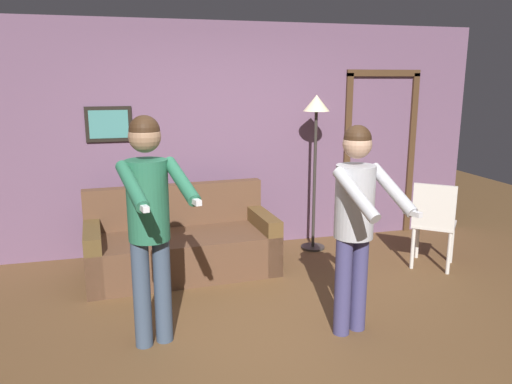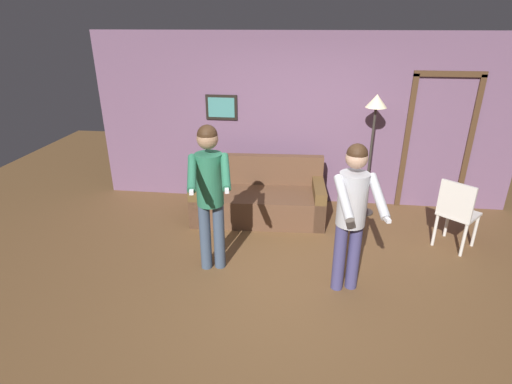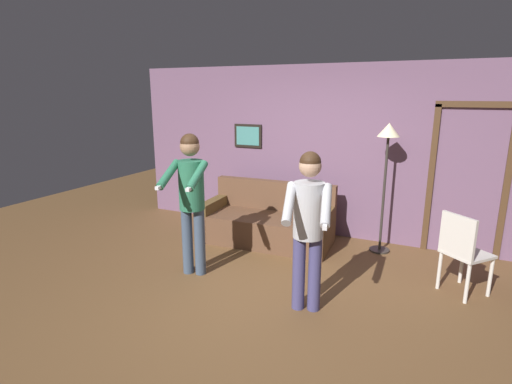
% 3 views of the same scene
% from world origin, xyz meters
% --- Properties ---
extents(ground_plane, '(12.00, 12.00, 0.00)m').
position_xyz_m(ground_plane, '(0.00, 0.00, 0.00)').
color(ground_plane, brown).
extents(back_wall_assembly, '(6.40, 0.10, 2.60)m').
position_xyz_m(back_wall_assembly, '(0.02, 2.22, 1.30)').
color(back_wall_assembly, '#6E4E69').
rests_on(back_wall_assembly, ground_plane).
extents(couch, '(1.94, 0.95, 0.87)m').
position_xyz_m(couch, '(-0.57, 1.49, 0.28)').
color(couch, brown).
rests_on(couch, ground_plane).
extents(torchiere_lamp, '(0.30, 0.30, 1.80)m').
position_xyz_m(torchiere_lamp, '(1.02, 1.83, 1.45)').
color(torchiere_lamp, '#332D28').
rests_on(torchiere_lamp, ground_plane).
extents(person_standing_left, '(0.54, 0.74, 1.73)m').
position_xyz_m(person_standing_left, '(-0.94, 0.08, 1.05)').
color(person_standing_left, '#3D4E64').
rests_on(person_standing_left, ground_plane).
extents(person_standing_right, '(0.53, 0.63, 1.65)m').
position_xyz_m(person_standing_right, '(0.58, -0.14, 0.99)').
color(person_standing_right, '#423F6F').
rests_on(person_standing_right, ground_plane).
extents(dining_chair_distant, '(0.59, 0.59, 0.93)m').
position_xyz_m(dining_chair_distant, '(2.00, 0.90, 0.53)').
color(dining_chair_distant, silver).
rests_on(dining_chair_distant, ground_plane).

